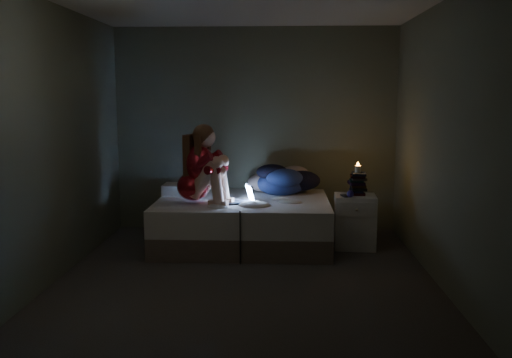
# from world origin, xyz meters

# --- Properties ---
(floor) EXTENTS (3.60, 3.80, 0.02)m
(floor) POSITION_xyz_m (0.00, 0.00, -0.01)
(floor) COLOR #302B27
(floor) RESTS_ON ground
(wall_back) EXTENTS (3.60, 0.02, 2.60)m
(wall_back) POSITION_xyz_m (0.00, 1.91, 1.30)
(wall_back) COLOR #545C4C
(wall_back) RESTS_ON ground
(wall_front) EXTENTS (3.60, 0.02, 2.60)m
(wall_front) POSITION_xyz_m (0.00, -1.91, 1.30)
(wall_front) COLOR #545C4C
(wall_front) RESTS_ON ground
(wall_left) EXTENTS (0.02, 3.80, 2.60)m
(wall_left) POSITION_xyz_m (-1.81, 0.00, 1.30)
(wall_left) COLOR #545C4C
(wall_left) RESTS_ON ground
(wall_right) EXTENTS (0.02, 3.80, 2.60)m
(wall_right) POSITION_xyz_m (1.81, 0.00, 1.30)
(wall_right) COLOR #545C4C
(wall_right) RESTS_ON ground
(bed) EXTENTS (1.98, 1.48, 0.54)m
(bed) POSITION_xyz_m (-0.10, 1.10, 0.27)
(bed) COLOR silver
(bed) RESTS_ON ground
(pillow) EXTENTS (0.45, 0.32, 0.13)m
(pillow) POSITION_xyz_m (-0.87, 1.38, 0.61)
(pillow) COLOR silver
(pillow) RESTS_ON bed
(woman) EXTENTS (0.63, 0.50, 0.89)m
(woman) POSITION_xyz_m (-0.65, 0.87, 0.99)
(woman) COLOR maroon
(woman) RESTS_ON bed
(laptop) EXTENTS (0.37, 0.32, 0.22)m
(laptop) POSITION_xyz_m (-0.13, 0.88, 0.65)
(laptop) COLOR black
(laptop) RESTS_ON bed
(clothes_pile) EXTENTS (0.67, 0.55, 0.38)m
(clothes_pile) POSITION_xyz_m (0.34, 1.50, 0.73)
(clothes_pile) COLOR navy
(clothes_pile) RESTS_ON bed
(nightstand) EXTENTS (0.48, 0.43, 0.61)m
(nightstand) POSITION_xyz_m (1.19, 1.04, 0.31)
(nightstand) COLOR silver
(nightstand) RESTS_ON ground
(book_stack) EXTENTS (0.19, 0.25, 0.25)m
(book_stack) POSITION_xyz_m (1.21, 1.10, 0.74)
(book_stack) COLOR black
(book_stack) RESTS_ON nightstand
(candle) EXTENTS (0.07, 0.07, 0.08)m
(candle) POSITION_xyz_m (1.21, 1.10, 0.91)
(candle) COLOR beige
(candle) RESTS_ON book_stack
(phone) EXTENTS (0.11, 0.15, 0.01)m
(phone) POSITION_xyz_m (1.07, 0.96, 0.62)
(phone) COLOR black
(phone) RESTS_ON nightstand
(blue_orb) EXTENTS (0.08, 0.08, 0.08)m
(blue_orb) POSITION_xyz_m (1.12, 0.90, 0.65)
(blue_orb) COLOR navy
(blue_orb) RESTS_ON nightstand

